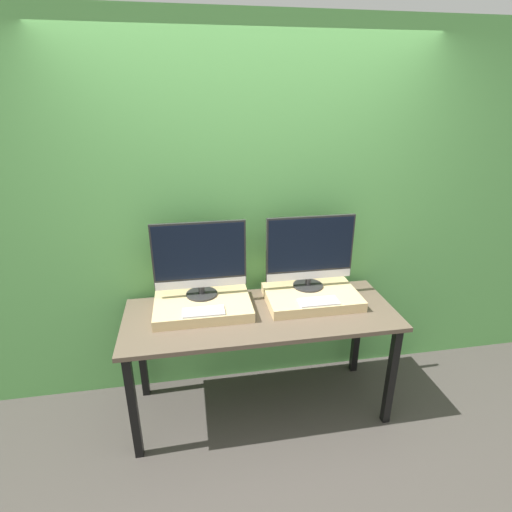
{
  "coord_description": "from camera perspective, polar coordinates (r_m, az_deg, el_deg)",
  "views": [
    {
      "loc": [
        -0.43,
        -1.91,
        2.13
      ],
      "look_at": [
        0.0,
        0.54,
        1.12
      ],
      "focal_mm": 28.0,
      "sensor_mm": 36.0,
      "label": 1
    }
  ],
  "objects": [
    {
      "name": "wooden_riser_left",
      "position": [
        2.69,
        -7.6,
        -7.11
      ],
      "size": [
        0.63,
        0.43,
        0.07
      ],
      "color": "#D6B77F",
      "rests_on": "workbench"
    },
    {
      "name": "keyboard_left",
      "position": [
        2.54,
        -7.49,
        -7.85
      ],
      "size": [
        0.26,
        0.12,
        0.01
      ],
      "color": "silver",
      "rests_on": "wooden_riser_left"
    },
    {
      "name": "wooden_riser_right",
      "position": [
        2.81,
        7.96,
        -5.8
      ],
      "size": [
        0.63,
        0.43,
        0.07
      ],
      "color": "#D6B77F",
      "rests_on": "workbench"
    },
    {
      "name": "monitor_right",
      "position": [
        2.76,
        7.7,
        0.69
      ],
      "size": [
        0.61,
        0.21,
        0.52
      ],
      "color": "#282828",
      "rests_on": "wooden_riser_right"
    },
    {
      "name": "monitor_left",
      "position": [
        2.64,
        -8.04,
        -0.34
      ],
      "size": [
        0.61,
        0.21,
        0.52
      ],
      "color": "#282828",
      "rests_on": "wooden_riser_left"
    },
    {
      "name": "wall_back",
      "position": [
        2.83,
        -0.78,
        5.14
      ],
      "size": [
        8.0,
        0.04,
        2.6
      ],
      "color": "#66B75B",
      "rests_on": "ground_plane"
    },
    {
      "name": "keyboard_right",
      "position": [
        2.67,
        8.93,
        -6.42
      ],
      "size": [
        0.26,
        0.12,
        0.01
      ],
      "color": "silver",
      "rests_on": "wooden_riser_right"
    },
    {
      "name": "workbench",
      "position": [
        2.7,
        0.71,
        -9.62
      ],
      "size": [
        1.79,
        0.69,
        0.79
      ],
      "color": "brown",
      "rests_on": "ground_plane"
    },
    {
      "name": "ground_plane",
      "position": [
        2.9,
        2.03,
        -25.2
      ],
      "size": [
        12.0,
        12.0,
        0.0
      ],
      "primitive_type": "plane",
      "color": "#423D38"
    }
  ]
}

